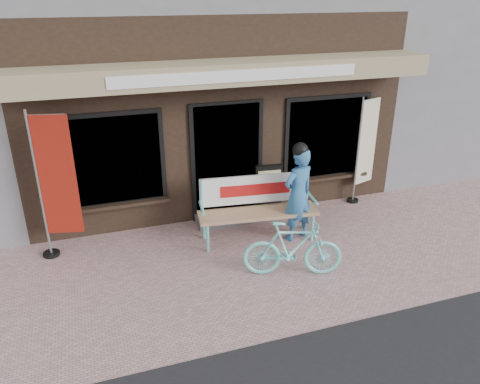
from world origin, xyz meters
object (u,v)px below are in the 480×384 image
object	(u,v)px
bench	(257,203)
person	(298,193)
nobori_red	(55,184)
menu_stand	(268,190)
bicycle	(293,249)
nobori_cream	(365,148)

from	to	relation	value
bench	person	distance (m)	0.72
nobori_red	menu_stand	xyz separation A→B (m)	(3.64, 0.30, -0.72)
bench	menu_stand	world-z (taller)	bench
bench	bicycle	xyz separation A→B (m)	(0.09, -1.28, -0.20)
bench	nobori_red	distance (m)	3.22
person	menu_stand	bearing A→B (deg)	80.33
person	nobori_cream	distance (m)	2.23
nobori_cream	menu_stand	distance (m)	2.16
nobori_red	bench	bearing A→B (deg)	5.14
nobori_red	nobori_cream	bearing A→B (deg)	16.67
bench	person	xyz separation A→B (m)	(0.64, -0.26, 0.21)
bench	nobori_cream	world-z (taller)	nobori_cream
bench	person	size ratio (longest dim) A/B	1.20
bench	nobori_red	size ratio (longest dim) A/B	0.86
person	menu_stand	xyz separation A→B (m)	(-0.14, 0.97, -0.33)
menu_stand	nobori_cream	bearing A→B (deg)	8.97
person	nobori_cream	xyz separation A→B (m)	(1.94, 1.07, 0.25)
nobori_red	menu_stand	size ratio (longest dim) A/B	2.38
bench	bicycle	size ratio (longest dim) A/B	1.39
bench	bicycle	distance (m)	1.30
bench	menu_stand	bearing A→B (deg)	61.93
nobori_red	menu_stand	world-z (taller)	nobori_red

